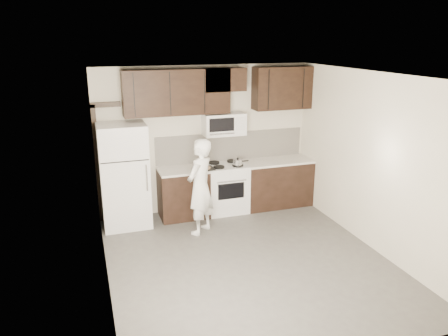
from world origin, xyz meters
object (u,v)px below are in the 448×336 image
refrigerator (124,176)px  stove (226,188)px  microwave (224,124)px  person (200,187)px

refrigerator → stove: bearing=1.5°
microwave → person: size_ratio=0.47×
microwave → refrigerator: bearing=-174.9°
microwave → refrigerator: microwave is taller
refrigerator → person: size_ratio=1.11×
microwave → person: microwave is taller
microwave → stove: bearing=-89.9°
refrigerator → microwave: bearing=5.1°
refrigerator → person: 1.36m
stove → microwave: size_ratio=1.24×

